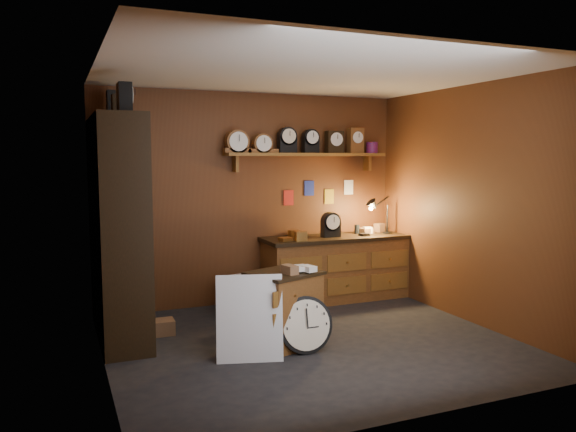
# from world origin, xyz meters

# --- Properties ---
(floor) EXTENTS (4.00, 4.00, 0.00)m
(floor) POSITION_xyz_m (0.00, 0.00, 0.00)
(floor) COLOR black
(floor) RESTS_ON ground
(room_shell) EXTENTS (4.02, 3.62, 2.71)m
(room_shell) POSITION_xyz_m (0.04, 0.11, 1.72)
(room_shell) COLOR #5C3015
(room_shell) RESTS_ON ground
(shelving_unit) EXTENTS (0.47, 1.60, 2.58)m
(shelving_unit) POSITION_xyz_m (-1.79, 0.98, 1.25)
(shelving_unit) COLOR black
(shelving_unit) RESTS_ON ground
(workbench) EXTENTS (1.97, 0.66, 1.36)m
(workbench) POSITION_xyz_m (1.05, 1.47, 0.47)
(workbench) COLOR brown
(workbench) RESTS_ON ground
(low_cabinet) EXTENTS (0.81, 0.75, 0.84)m
(low_cabinet) POSITION_xyz_m (-0.27, 0.05, 0.41)
(low_cabinet) COLOR brown
(low_cabinet) RESTS_ON ground
(big_round_clock) EXTENTS (0.55, 0.18, 0.56)m
(big_round_clock) POSITION_xyz_m (-0.17, -0.23, 0.27)
(big_round_clock) COLOR black
(big_round_clock) RESTS_ON ground
(white_panel) EXTENTS (0.64, 0.33, 0.81)m
(white_panel) POSITION_xyz_m (-0.74, -0.22, 0.00)
(white_panel) COLOR silver
(white_panel) RESTS_ON ground
(mini_fridge) EXTENTS (0.51, 0.53, 0.45)m
(mini_fridge) POSITION_xyz_m (-0.32, 1.25, 0.23)
(mini_fridge) COLOR silver
(mini_fridge) RESTS_ON ground
(floor_box_a) EXTENTS (0.26, 0.22, 0.16)m
(floor_box_a) POSITION_xyz_m (-1.36, 0.86, 0.08)
(floor_box_a) COLOR brown
(floor_box_a) RESTS_ON ground
(floor_box_b) EXTENTS (0.19, 0.23, 0.11)m
(floor_box_b) POSITION_xyz_m (-0.57, 0.28, 0.06)
(floor_box_b) COLOR white
(floor_box_b) RESTS_ON ground
(floor_box_c) EXTENTS (0.26, 0.22, 0.18)m
(floor_box_c) POSITION_xyz_m (-0.53, 0.59, 0.09)
(floor_box_c) COLOR brown
(floor_box_c) RESTS_ON ground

